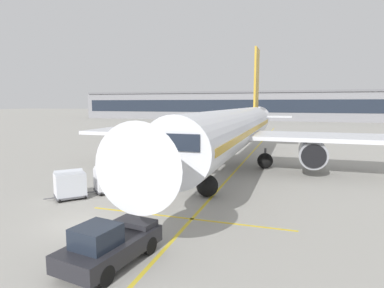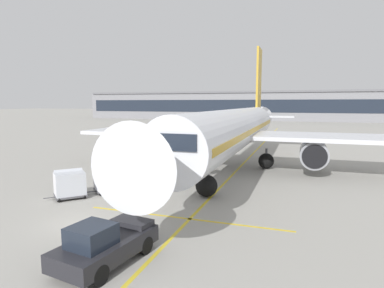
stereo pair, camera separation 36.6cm
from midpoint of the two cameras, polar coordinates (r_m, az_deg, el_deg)
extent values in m
plane|color=#9E9B93|center=(18.89, -18.37, -13.03)|extent=(600.00, 600.00, 0.00)
cylinder|color=silver|center=(31.03, 7.87, 2.61)|extent=(3.88, 31.68, 3.87)
cube|color=gold|center=(31.03, 7.87, 2.61)|extent=(3.92, 30.41, 0.46)
cone|color=silver|center=(14.10, -6.02, -2.90)|extent=(3.68, 3.87, 3.68)
cone|color=silver|center=(49.70, 12.04, 4.58)|extent=(3.29, 6.19, 3.29)
cube|color=silver|center=(34.36, -5.62, 2.12)|extent=(15.05, 6.34, 0.36)
cylinder|color=#93969E|center=(33.49, -4.33, -0.37)|extent=(2.40, 4.12, 2.40)
cylinder|color=black|center=(31.58, -5.83, -0.85)|extent=(2.04, 0.12, 2.04)
cube|color=silver|center=(31.41, 23.17, 1.09)|extent=(15.05, 6.34, 0.36)
cylinder|color=#93969E|center=(30.88, 21.10, -1.49)|extent=(2.40, 4.12, 2.40)
cylinder|color=black|center=(28.80, 21.26, -2.10)|extent=(2.04, 0.12, 2.04)
cube|color=gold|center=(48.21, 11.98, 10.73)|extent=(0.28, 3.80, 9.50)
cube|color=silver|center=(47.84, 11.78, 4.84)|extent=(10.23, 2.54, 0.20)
cube|color=#1E2633|center=(16.49, -2.10, 0.65)|extent=(2.71, 1.74, 0.85)
cylinder|color=#47474C|center=(22.25, 3.07, -5.84)|extent=(0.22, 0.22, 1.25)
sphere|color=black|center=(22.40, 3.06, -7.40)|extent=(1.53, 1.53, 1.53)
cylinder|color=#47474C|center=(33.51, 3.43, -1.40)|extent=(0.22, 0.22, 1.25)
sphere|color=black|center=(33.61, 3.42, -2.45)|extent=(1.53, 1.53, 1.53)
cylinder|color=#47474C|center=(32.48, 13.36, -1.86)|extent=(0.22, 0.22, 1.25)
sphere|color=black|center=(32.59, 13.33, -2.95)|extent=(1.53, 1.53, 1.53)
cube|color=#A3A8B2|center=(25.49, -5.29, -6.22)|extent=(3.59, 3.48, 0.44)
cube|color=black|center=(25.43, -7.57, -4.97)|extent=(0.82, 0.82, 0.70)
cylinder|color=#333338|center=(25.61, -6.10, -4.75)|extent=(0.08, 0.08, 0.80)
cube|color=#A3A8B2|center=(25.59, -2.88, -3.05)|extent=(4.11, 3.87, 2.41)
cube|color=black|center=(25.57, -2.88, -2.86)|extent=(3.91, 3.67, 2.26)
cube|color=#333338|center=(25.16, -2.52, -2.95)|extent=(3.50, 3.21, 2.44)
cube|color=#333338|center=(25.97, -3.22, -2.63)|extent=(3.50, 3.21, 2.44)
cylinder|color=black|center=(25.26, -2.17, -6.84)|extent=(0.55, 0.53, 0.56)
cylinder|color=black|center=(26.60, -3.34, -6.12)|extent=(0.55, 0.53, 0.56)
cylinder|color=black|center=(24.52, -7.39, -7.33)|extent=(0.55, 0.53, 0.56)
cylinder|color=black|center=(25.89, -8.32, -6.56)|extent=(0.55, 0.53, 0.56)
cube|color=#515156|center=(24.34, -14.01, -7.77)|extent=(2.53, 2.56, 0.12)
cylinder|color=#4C4C51|center=(24.06, -17.14, -8.08)|extent=(0.52, 0.56, 0.07)
cube|color=silver|center=(24.15, -14.07, -5.91)|extent=(2.39, 2.41, 1.50)
cube|color=silver|center=(24.43, -14.35, -4.51)|extent=(1.85, 1.92, 0.74)
cube|color=silver|center=(23.93, -16.31, -6.10)|extent=(1.08, 0.99, 1.38)
sphere|color=black|center=(24.82, -16.21, -7.69)|extent=(0.30, 0.30, 0.30)
sphere|color=black|center=(23.54, -15.47, -8.48)|extent=(0.30, 0.30, 0.30)
sphere|color=black|center=(25.20, -12.63, -7.35)|extent=(0.30, 0.30, 0.30)
sphere|color=black|center=(23.93, -11.71, -8.11)|extent=(0.30, 0.30, 0.30)
cube|color=#515156|center=(23.63, -20.32, -8.47)|extent=(2.53, 2.56, 0.12)
cylinder|color=#4C4C51|center=(23.49, -23.61, -8.75)|extent=(0.52, 0.56, 0.07)
cube|color=silver|center=(23.43, -20.41, -6.56)|extent=(2.39, 2.41, 1.50)
cube|color=silver|center=(23.71, -20.62, -5.10)|extent=(1.85, 1.92, 0.74)
cube|color=silver|center=(23.32, -22.77, -6.73)|extent=(1.08, 0.99, 1.38)
sphere|color=black|center=(24.20, -22.45, -8.34)|extent=(0.30, 0.30, 0.30)
sphere|color=black|center=(22.90, -22.06, -9.20)|extent=(0.30, 0.30, 0.30)
sphere|color=black|center=(24.41, -18.69, -8.04)|extent=(0.30, 0.30, 0.30)
sphere|color=black|center=(23.12, -18.08, -8.87)|extent=(0.30, 0.30, 0.30)
cube|color=#232328|center=(14.01, -14.19, -17.21)|extent=(2.78, 4.68, 0.70)
cube|color=#1E2633|center=(13.20, -16.62, -15.31)|extent=(1.70, 1.76, 0.80)
cube|color=#28282D|center=(14.99, -9.90, -13.48)|extent=(1.92, 1.24, 0.24)
cylinder|color=black|center=(14.56, -7.54, -17.37)|extent=(0.40, 0.80, 0.76)
cylinder|color=black|center=(15.62, -13.28, -15.73)|extent=(0.40, 0.80, 0.76)
cylinder|color=black|center=(12.68, -15.26, -21.51)|extent=(0.40, 0.80, 0.76)
cylinder|color=black|center=(13.89, -21.15, -19.07)|extent=(0.40, 0.80, 0.76)
cylinder|color=black|center=(24.40, -8.62, -7.06)|extent=(0.15, 0.15, 0.86)
cylinder|color=black|center=(24.52, -8.94, -7.00)|extent=(0.15, 0.15, 0.86)
cube|color=yellow|center=(24.29, -8.81, -5.38)|extent=(0.43, 0.33, 0.58)
cube|color=white|center=(24.20, -9.01, -5.43)|extent=(0.33, 0.10, 0.08)
sphere|color=#9E7051|center=(24.21, -8.83, -4.43)|extent=(0.21, 0.21, 0.21)
sphere|color=yellow|center=(24.19, -8.84, -4.27)|extent=(0.23, 0.23, 0.23)
cylinder|color=yellow|center=(24.15, -8.39, -5.57)|extent=(0.09, 0.09, 0.56)
cylinder|color=yellow|center=(24.46, -9.23, -5.42)|extent=(0.09, 0.09, 0.56)
cylinder|color=#333847|center=(27.40, -11.34, -5.53)|extent=(0.15, 0.15, 0.86)
cylinder|color=#333847|center=(27.50, -11.66, -5.50)|extent=(0.15, 0.15, 0.86)
cube|color=yellow|center=(27.30, -11.54, -4.04)|extent=(0.38, 0.25, 0.58)
cube|color=white|center=(27.20, -11.67, -4.09)|extent=(0.34, 0.02, 0.08)
sphere|color=#9E7051|center=(27.23, -11.56, -3.19)|extent=(0.21, 0.21, 0.21)
sphere|color=yellow|center=(27.21, -11.56, -3.05)|extent=(0.23, 0.23, 0.23)
cylinder|color=yellow|center=(27.19, -11.10, -4.18)|extent=(0.09, 0.09, 0.56)
cylinder|color=yellow|center=(27.44, -11.96, -4.10)|extent=(0.09, 0.09, 0.56)
cube|color=black|center=(31.05, -7.47, -4.71)|extent=(0.67, 0.67, 0.05)
cone|color=orange|center=(30.98, -7.48, -4.02)|extent=(0.54, 0.54, 0.71)
cylinder|color=white|center=(30.97, -7.48, -3.96)|extent=(0.30, 0.30, 0.08)
cube|color=yellow|center=(31.53, 8.33, -4.58)|extent=(0.20, 110.00, 0.01)
cube|color=yellow|center=(18.53, -0.81, -13.03)|extent=(12.00, 0.20, 0.01)
cube|color=gray|center=(130.24, 9.66, 6.58)|extent=(131.03, 18.20, 10.24)
cube|color=#1E2633|center=(121.22, 8.97, 6.67)|extent=(127.10, 0.10, 4.61)
cube|color=slate|center=(128.51, 9.58, 9.02)|extent=(129.72, 15.47, 0.70)
camera|label=1|loc=(0.18, -89.59, 0.05)|focal=30.07mm
camera|label=2|loc=(0.18, 90.41, -0.05)|focal=30.07mm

